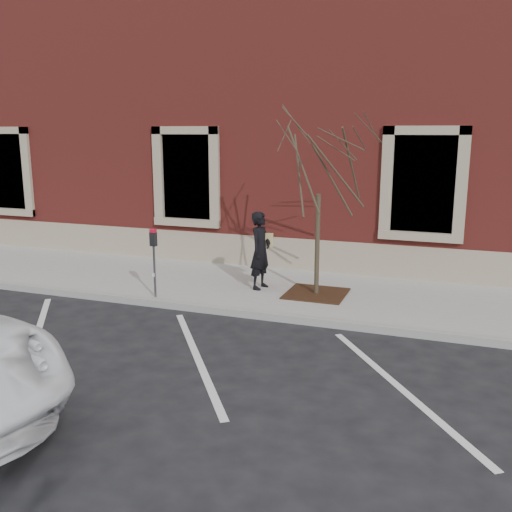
% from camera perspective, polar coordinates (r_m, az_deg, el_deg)
% --- Properties ---
extents(ground, '(120.00, 120.00, 0.00)m').
position_cam_1_polar(ground, '(11.34, -1.05, -6.05)').
color(ground, '#28282B').
rests_on(ground, ground).
extents(sidewalk_near, '(40.00, 3.50, 0.15)m').
position_cam_1_polar(sidewalk_near, '(12.89, 1.76, -3.41)').
color(sidewalk_near, '#B6B2AB').
rests_on(sidewalk_near, ground).
extents(curb_near, '(40.00, 0.12, 0.15)m').
position_cam_1_polar(curb_near, '(11.27, -1.14, -5.77)').
color(curb_near, '#9E9E99').
rests_on(curb_near, ground).
extents(parking_stripes, '(28.00, 4.40, 0.01)m').
position_cam_1_polar(parking_stripes, '(9.45, -5.93, -9.99)').
color(parking_stripes, silver).
rests_on(parking_stripes, ground).
extents(building_civic, '(40.00, 8.62, 8.00)m').
position_cam_1_polar(building_civic, '(18.19, 7.97, 13.59)').
color(building_civic, maroon).
rests_on(building_civic, ground).
extents(man, '(0.52, 0.69, 1.72)m').
position_cam_1_polar(man, '(12.55, 0.46, 0.55)').
color(man, black).
rests_on(man, sidewalk_near).
extents(parking_meter, '(0.13, 0.10, 1.46)m').
position_cam_1_polar(parking_meter, '(12.02, -10.19, 0.56)').
color(parking_meter, '#595B60').
rests_on(parking_meter, sidewalk_near).
extents(tree_grate, '(1.25, 1.25, 0.03)m').
position_cam_1_polar(tree_grate, '(12.35, 6.03, -3.75)').
color(tree_grate, '#3C2213').
rests_on(tree_grate, sidewalk_near).
extents(sapling, '(2.36, 2.36, 3.93)m').
position_cam_1_polar(sapling, '(11.89, 6.33, 8.99)').
color(sapling, '#453A2A').
rests_on(sapling, sidewalk_near).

